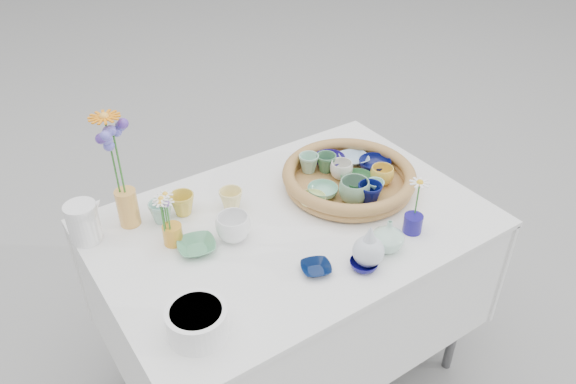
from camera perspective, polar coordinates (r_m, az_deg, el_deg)
ground at (r=2.40m, az=0.28°, el=-17.55°), size 80.00×80.00×0.00m
display_table at (r=2.40m, az=0.28°, el=-17.55°), size 1.26×0.86×0.77m
wicker_tray at (r=2.00m, az=6.18°, el=1.41°), size 0.47×0.47×0.08m
tray_ceramic_0 at (r=2.10m, az=4.24°, el=3.17°), size 0.15×0.15×0.04m
tray_ceramic_1 at (r=2.09m, az=8.80°, el=2.75°), size 0.15×0.15×0.04m
tray_ceramic_2 at (r=2.01m, az=9.52°, el=1.68°), size 0.10×0.10×0.07m
tray_ceramic_3 at (r=1.99m, az=7.06°, el=1.05°), size 0.14×0.14×0.04m
tray_ceramic_4 at (r=1.90m, az=6.74°, el=0.08°), size 0.12×0.12×0.08m
tray_ceramic_5 at (r=1.93m, az=3.55°, el=0.07°), size 0.11×0.11×0.03m
tray_ceramic_6 at (r=2.05m, az=2.12°, el=2.92°), size 0.09×0.09×0.07m
tray_ceramic_7 at (r=2.02m, az=5.44°, el=2.24°), size 0.10×0.10×0.06m
tray_ceramic_8 at (r=2.13m, az=6.71°, el=3.37°), size 0.13×0.13×0.03m
tray_ceramic_9 at (r=1.90m, az=8.29°, el=-0.23°), size 0.10×0.10×0.08m
tray_ceramic_10 at (r=1.89m, az=2.48°, el=-0.82°), size 0.10×0.10×0.03m
tray_ceramic_11 at (r=1.95m, az=8.82°, el=0.39°), size 0.06×0.06×0.06m
tray_ceramic_12 at (r=2.05m, az=3.89°, el=2.96°), size 0.09×0.09×0.07m
loose_ceramic_0 at (r=1.89m, az=-10.67°, el=-1.22°), size 0.10×0.10×0.08m
loose_ceramic_1 at (r=1.89m, az=-5.81°, el=-0.79°), size 0.09×0.09×0.07m
loose_ceramic_2 at (r=1.75m, az=-9.27°, el=-5.50°), size 0.14×0.14×0.03m
loose_ceramic_3 at (r=1.76m, az=-5.60°, el=-3.62°), size 0.14×0.14×0.09m
loose_ceramic_4 at (r=1.66m, az=2.86°, el=-7.77°), size 0.12×0.12×0.02m
loose_ceramic_5 at (r=1.88m, az=-12.78°, el=-2.00°), size 0.10×0.10×0.07m
loose_ceramic_6 at (r=1.68m, az=7.71°, el=-7.31°), size 0.11×0.11×0.03m
fluted_bowl at (r=1.49m, az=-9.21°, el=-12.89°), size 0.19×0.19×0.08m
bud_vase_paleblue at (r=1.66m, az=8.24°, el=-5.32°), size 0.11×0.11×0.15m
bud_vase_seafoam at (r=1.74m, az=10.15°, el=-4.36°), size 0.12×0.12×0.11m
bud_vase_cobalt at (r=1.83m, az=12.57°, el=-3.14°), size 0.08×0.08×0.06m
single_daisy at (r=1.80m, az=13.01°, el=-0.61°), size 0.09×0.09×0.13m
tall_vase_yellow at (r=1.88m, az=-15.96°, el=-1.52°), size 0.07×0.07×0.13m
gerbera at (r=1.77m, az=-17.41°, el=3.50°), size 0.14×0.14×0.28m
hydrangea at (r=1.78m, az=-16.76°, el=2.70°), size 0.09×0.09×0.29m
white_pitcher at (r=1.85m, az=-20.07°, el=-2.93°), size 0.16×0.14×0.13m
daisy_cup at (r=1.78m, az=-11.62°, el=-4.24°), size 0.08×0.08×0.07m
daisy_posy at (r=1.72m, az=-12.54°, el=-1.57°), size 0.09×0.09×0.14m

